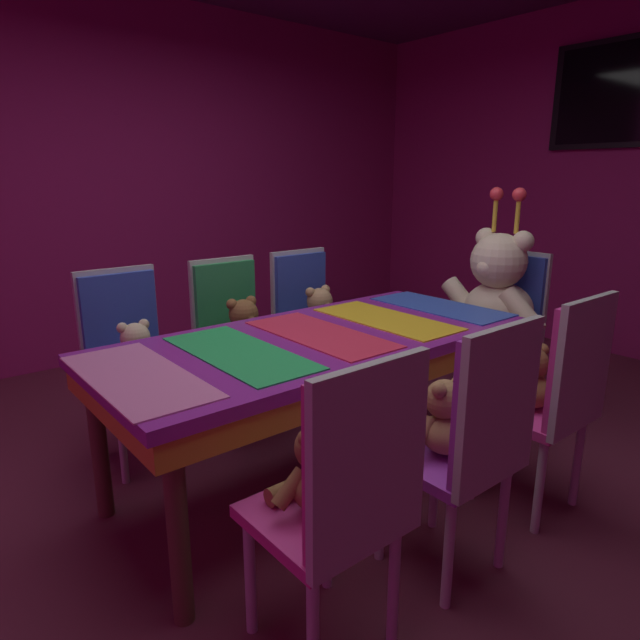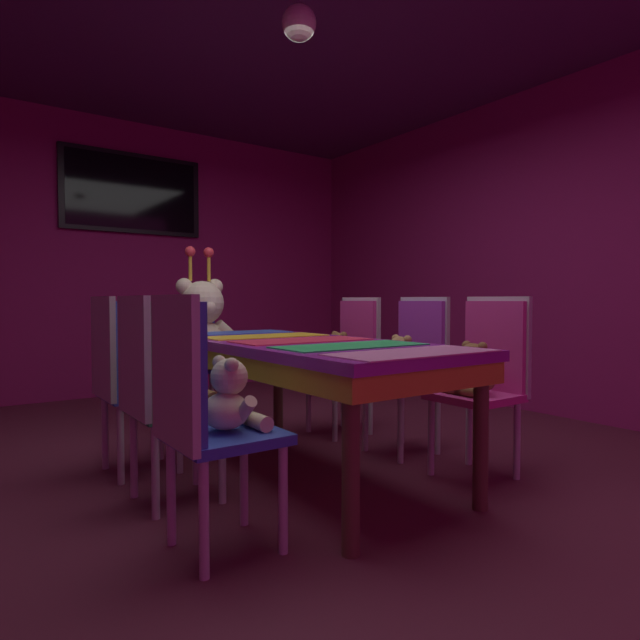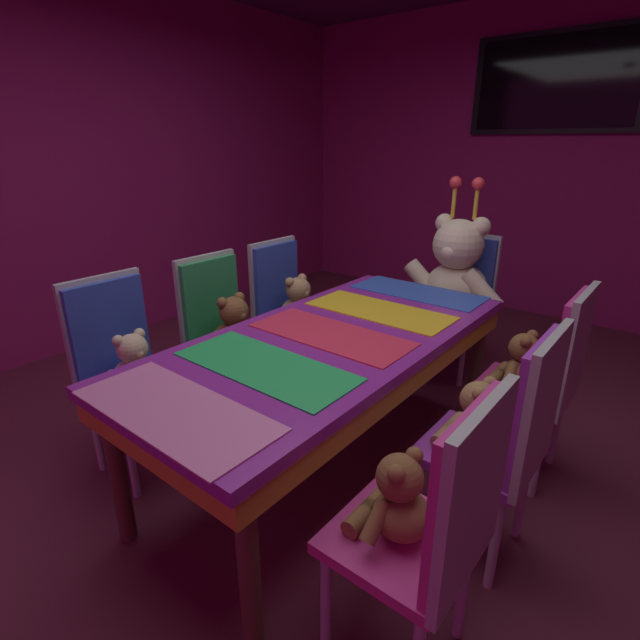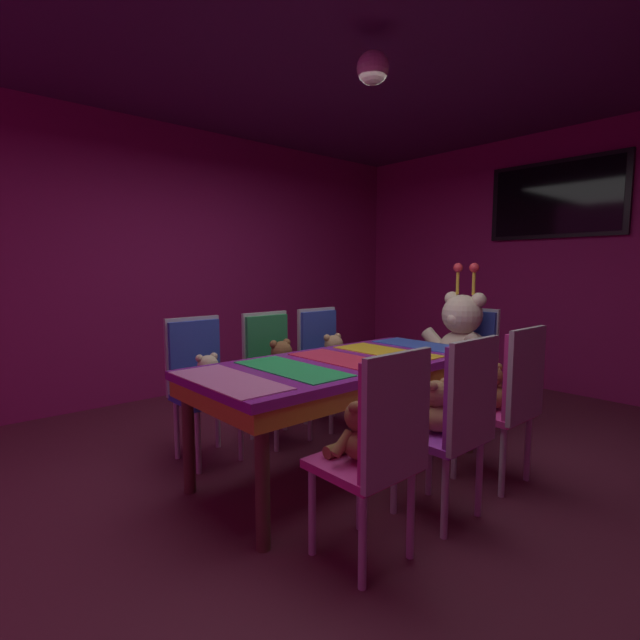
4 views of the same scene
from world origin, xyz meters
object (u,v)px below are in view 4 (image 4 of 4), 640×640
at_px(chair_left_0, 199,373).
at_px(teddy_left_0, 209,378).
at_px(pendant_light, 373,68).
at_px(chair_right_0, 383,439).
at_px(teddy_left_2, 334,356).
at_px(teddy_right_1, 435,409).
at_px(banquet_table, 343,373).
at_px(chair_right_1, 459,413).
at_px(chair_left_2, 323,354).
at_px(chair_right_2, 513,391).
at_px(throne_chair, 471,353).
at_px(king_teddy_bear, 461,338).
at_px(teddy_right_0, 359,434).
at_px(wall_tv, 556,199).
at_px(teddy_right_2, 490,389).
at_px(chair_left_1, 271,362).
at_px(teddy_left_1, 282,364).

height_order(chair_left_0, teddy_left_0, chair_left_0).
bearing_deg(pendant_light, chair_right_0, -44.29).
bearing_deg(teddy_left_2, teddy_right_1, -22.52).
xyz_separation_m(banquet_table, chair_right_1, (0.86, -0.02, -0.06)).
height_order(chair_left_2, chair_right_1, same).
xyz_separation_m(chair_right_2, throne_chair, (-0.84, 0.94, 0.00)).
bearing_deg(king_teddy_bear, teddy_left_0, -20.30).
bearing_deg(teddy_left_2, teddy_left_0, -91.58).
bearing_deg(teddy_right_0, wall_tv, -79.21).
distance_m(chair_left_0, pendant_light, 2.29).
relative_size(teddy_right_1, teddy_right_2, 1.02).
xyz_separation_m(chair_left_0, wall_tv, (0.87, 3.69, 1.45)).
height_order(chair_left_1, teddy_left_1, chair_left_1).
bearing_deg(teddy_right_2, chair_left_0, 37.02).
relative_size(teddy_left_0, chair_left_2, 0.31).
height_order(chair_right_1, chair_right_2, same).
relative_size(chair_left_0, throne_chair, 1.00).
bearing_deg(banquet_table, teddy_right_1, -1.35).
xyz_separation_m(teddy_right_1, chair_right_2, (0.12, 0.62, 0.02)).
xyz_separation_m(chair_left_2, pendant_light, (0.92, -0.41, 1.95)).
xyz_separation_m(chair_right_1, chair_right_2, (-0.02, 0.62, 0.00)).
relative_size(chair_left_0, teddy_right_2, 3.32).
height_order(teddy_right_1, throne_chair, throne_chair).
bearing_deg(teddy_right_0, teddy_left_1, -23.68).
xyz_separation_m(teddy_left_2, throne_chair, (0.69, 0.98, -0.00)).
height_order(chair_right_0, throne_chair, same).
distance_m(chair_left_2, teddy_right_1, 1.66).
xyz_separation_m(chair_left_0, chair_right_2, (1.71, 1.18, 0.00)).
relative_size(teddy_left_0, teddy_right_2, 1.03).
bearing_deg(teddy_right_1, teddy_left_0, 21.34).
bearing_deg(teddy_right_1, throne_chair, -65.33).
height_order(teddy_left_1, chair_right_1, chair_right_1).
xyz_separation_m(teddy_right_2, throne_chair, (-0.70, 0.94, 0.02)).
relative_size(chair_left_1, throne_chair, 1.00).
height_order(teddy_right_1, chair_right_2, chair_right_2).
xyz_separation_m(chair_left_2, chair_right_2, (1.68, 0.03, 0.00)).
distance_m(chair_left_0, wall_tv, 4.06).
relative_size(chair_left_0, teddy_right_0, 3.29).
bearing_deg(king_teddy_bear, throne_chair, 180.00).
xyz_separation_m(chair_right_0, chair_right_2, (-0.01, 1.19, 0.00)).
height_order(teddy_left_2, chair_right_2, chair_right_2).
height_order(banquet_table, teddy_left_1, teddy_left_1).
bearing_deg(chair_left_2, teddy_left_2, 0.00).
bearing_deg(throne_chair, chair_left_2, -40.60).
distance_m(banquet_table, chair_right_2, 1.03).
xyz_separation_m(chair_left_0, chair_right_0, (1.71, -0.01, 0.00)).
bearing_deg(teddy_right_2, banquet_table, 40.71).
distance_m(teddy_left_0, teddy_right_2, 1.84).
xyz_separation_m(chair_left_1, throne_chair, (0.84, 1.52, 0.00)).
height_order(chair_right_0, wall_tv, wall_tv).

